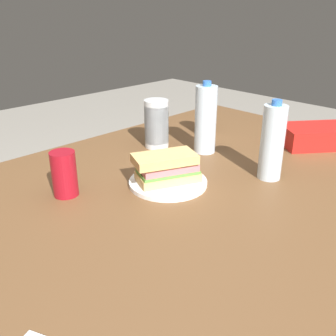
{
  "coord_description": "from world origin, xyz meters",
  "views": [
    {
      "loc": [
        0.66,
        0.62,
        1.21
      ],
      "look_at": [
        -0.02,
        -0.07,
        0.78
      ],
      "focal_mm": 41.09,
      "sensor_mm": 36.0,
      "label": 1
    }
  ],
  "objects_px": {
    "paper_plate": "(168,182)",
    "water_bottle_tall": "(206,119)",
    "plastic_cup_stack": "(156,124)",
    "water_bottle_spare": "(272,142)",
    "dining_table": "(180,220)",
    "soda_can_silver": "(204,118)",
    "chip_bag": "(315,136)",
    "sandwich": "(167,168)",
    "soda_can_red": "(64,174)"
  },
  "relations": [
    {
      "from": "paper_plate",
      "to": "water_bottle_tall",
      "type": "height_order",
      "value": "water_bottle_tall"
    },
    {
      "from": "plastic_cup_stack",
      "to": "water_bottle_spare",
      "type": "xyz_separation_m",
      "value": [
        -0.05,
        0.42,
        0.03
      ]
    },
    {
      "from": "dining_table",
      "to": "soda_can_silver",
      "type": "relative_size",
      "value": 13.56
    },
    {
      "from": "water_bottle_spare",
      "to": "chip_bag",
      "type": "bearing_deg",
      "value": -174.37
    },
    {
      "from": "sandwich",
      "to": "water_bottle_tall",
      "type": "height_order",
      "value": "water_bottle_tall"
    },
    {
      "from": "paper_plate",
      "to": "sandwich",
      "type": "distance_m",
      "value": 0.05
    },
    {
      "from": "soda_can_silver",
      "to": "sandwich",
      "type": "bearing_deg",
      "value": 28.33
    },
    {
      "from": "chip_bag",
      "to": "plastic_cup_stack",
      "type": "distance_m",
      "value": 0.57
    },
    {
      "from": "sandwich",
      "to": "soda_can_red",
      "type": "bearing_deg",
      "value": -31.97
    },
    {
      "from": "water_bottle_spare",
      "to": "soda_can_silver",
      "type": "xyz_separation_m",
      "value": [
        -0.18,
        -0.4,
        -0.05
      ]
    },
    {
      "from": "dining_table",
      "to": "soda_can_red",
      "type": "height_order",
      "value": "soda_can_red"
    },
    {
      "from": "water_bottle_tall",
      "to": "paper_plate",
      "type": "bearing_deg",
      "value": 19.6
    },
    {
      "from": "paper_plate",
      "to": "water_bottle_tall",
      "type": "bearing_deg",
      "value": -160.4
    },
    {
      "from": "soda_can_red",
      "to": "chip_bag",
      "type": "distance_m",
      "value": 0.88
    },
    {
      "from": "paper_plate",
      "to": "chip_bag",
      "type": "distance_m",
      "value": 0.61
    },
    {
      "from": "sandwich",
      "to": "chip_bag",
      "type": "xyz_separation_m",
      "value": [
        -0.6,
        0.14,
        -0.02
      ]
    },
    {
      "from": "dining_table",
      "to": "paper_plate",
      "type": "xyz_separation_m",
      "value": [
        -0.02,
        -0.07,
        0.08
      ]
    },
    {
      "from": "soda_can_red",
      "to": "water_bottle_tall",
      "type": "xyz_separation_m",
      "value": [
        -0.51,
        0.05,
        0.05
      ]
    },
    {
      "from": "dining_table",
      "to": "chip_bag",
      "type": "xyz_separation_m",
      "value": [
        -0.62,
        0.07,
        0.11
      ]
    },
    {
      "from": "chip_bag",
      "to": "sandwich",
      "type": "bearing_deg",
      "value": -155.57
    },
    {
      "from": "soda_can_red",
      "to": "water_bottle_tall",
      "type": "height_order",
      "value": "water_bottle_tall"
    },
    {
      "from": "chip_bag",
      "to": "dining_table",
      "type": "bearing_deg",
      "value": -148.8
    },
    {
      "from": "chip_bag",
      "to": "water_bottle_spare",
      "type": "distance_m",
      "value": 0.37
    },
    {
      "from": "water_bottle_spare",
      "to": "soda_can_silver",
      "type": "height_order",
      "value": "water_bottle_spare"
    },
    {
      "from": "water_bottle_tall",
      "to": "soda_can_silver",
      "type": "bearing_deg",
      "value": -138.66
    },
    {
      "from": "paper_plate",
      "to": "soda_can_silver",
      "type": "bearing_deg",
      "value": -151.45
    },
    {
      "from": "paper_plate",
      "to": "plastic_cup_stack",
      "type": "xyz_separation_m",
      "value": [
        -0.19,
        -0.25,
        0.08
      ]
    },
    {
      "from": "paper_plate",
      "to": "soda_can_silver",
      "type": "xyz_separation_m",
      "value": [
        -0.42,
        -0.23,
        0.06
      ]
    },
    {
      "from": "water_bottle_spare",
      "to": "water_bottle_tall",
      "type": "bearing_deg",
      "value": -95.97
    },
    {
      "from": "soda_can_red",
      "to": "dining_table",
      "type": "bearing_deg",
      "value": 134.76
    },
    {
      "from": "water_bottle_spare",
      "to": "soda_can_silver",
      "type": "distance_m",
      "value": 0.44
    },
    {
      "from": "water_bottle_tall",
      "to": "soda_can_silver",
      "type": "relative_size",
      "value": 1.98
    },
    {
      "from": "water_bottle_spare",
      "to": "soda_can_silver",
      "type": "bearing_deg",
      "value": -113.99
    },
    {
      "from": "dining_table",
      "to": "soda_can_red",
      "type": "xyz_separation_m",
      "value": [
        0.22,
        -0.22,
        0.14
      ]
    },
    {
      "from": "chip_bag",
      "to": "plastic_cup_stack",
      "type": "relative_size",
      "value": 1.38
    },
    {
      "from": "paper_plate",
      "to": "water_bottle_tall",
      "type": "xyz_separation_m",
      "value": [
        -0.27,
        -0.1,
        0.11
      ]
    },
    {
      "from": "plastic_cup_stack",
      "to": "soda_can_silver",
      "type": "xyz_separation_m",
      "value": [
        -0.23,
        0.02,
        -0.02
      ]
    },
    {
      "from": "dining_table",
      "to": "soda_can_silver",
      "type": "bearing_deg",
      "value": -145.89
    },
    {
      "from": "dining_table",
      "to": "plastic_cup_stack",
      "type": "relative_size",
      "value": 9.9
    },
    {
      "from": "sandwich",
      "to": "soda_can_silver",
      "type": "xyz_separation_m",
      "value": [
        -0.43,
        -0.23,
        0.01
      ]
    },
    {
      "from": "dining_table",
      "to": "sandwich",
      "type": "height_order",
      "value": "sandwich"
    },
    {
      "from": "dining_table",
      "to": "water_bottle_tall",
      "type": "relative_size",
      "value": 6.86
    },
    {
      "from": "sandwich",
      "to": "water_bottle_tall",
      "type": "bearing_deg",
      "value": -160.64
    },
    {
      "from": "plastic_cup_stack",
      "to": "water_bottle_spare",
      "type": "relative_size",
      "value": 0.72
    },
    {
      "from": "paper_plate",
      "to": "water_bottle_spare",
      "type": "xyz_separation_m",
      "value": [
        -0.24,
        0.17,
        0.1
      ]
    },
    {
      "from": "sandwich",
      "to": "paper_plate",
      "type": "bearing_deg",
      "value": -177.07
    },
    {
      "from": "soda_can_red",
      "to": "plastic_cup_stack",
      "type": "bearing_deg",
      "value": -166.43
    },
    {
      "from": "dining_table",
      "to": "plastic_cup_stack",
      "type": "height_order",
      "value": "plastic_cup_stack"
    },
    {
      "from": "paper_plate",
      "to": "sandwich",
      "type": "bearing_deg",
      "value": 2.93
    },
    {
      "from": "sandwich",
      "to": "soda_can_red",
      "type": "xyz_separation_m",
      "value": [
        0.23,
        -0.15,
        0.01
      ]
    }
  ]
}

